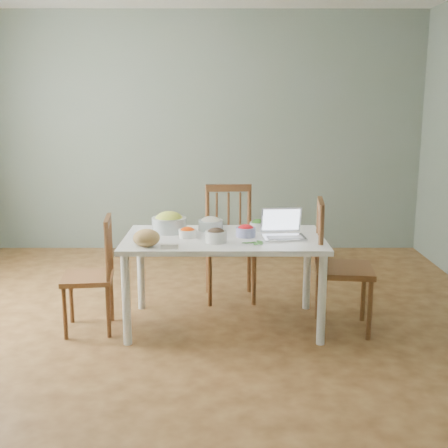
{
  "coord_description": "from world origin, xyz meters",
  "views": [
    {
      "loc": [
        0.23,
        -4.08,
        1.71
      ],
      "look_at": [
        0.24,
        0.11,
        0.8
      ],
      "focal_mm": 45.77,
      "sensor_mm": 36.0,
      "label": 1
    }
  ],
  "objects_px": {
    "chair_far": "(230,244)",
    "laptop": "(284,224)",
    "bowl_squash": "(169,222)",
    "dining_table": "(224,282)",
    "chair_right": "(344,266)",
    "bread_boule": "(146,238)",
    "chair_left": "(88,275)"
  },
  "relations": [
    {
      "from": "chair_far",
      "to": "dining_table",
      "type": "bearing_deg",
      "value": -99.26
    },
    {
      "from": "chair_right",
      "to": "laptop",
      "type": "xyz_separation_m",
      "value": [
        -0.45,
        0.04,
        0.31
      ]
    },
    {
      "from": "dining_table",
      "to": "chair_right",
      "type": "bearing_deg",
      "value": -4.89
    },
    {
      "from": "bowl_squash",
      "to": "dining_table",
      "type": "bearing_deg",
      "value": -21.45
    },
    {
      "from": "chair_far",
      "to": "chair_right",
      "type": "height_order",
      "value": "chair_right"
    },
    {
      "from": "bowl_squash",
      "to": "laptop",
      "type": "relative_size",
      "value": 0.86
    },
    {
      "from": "chair_far",
      "to": "laptop",
      "type": "bearing_deg",
      "value": -63.01
    },
    {
      "from": "chair_left",
      "to": "laptop",
      "type": "bearing_deg",
      "value": 85.11
    },
    {
      "from": "chair_far",
      "to": "bowl_squash",
      "type": "relative_size",
      "value": 3.68
    },
    {
      "from": "dining_table",
      "to": "laptop",
      "type": "height_order",
      "value": "laptop"
    },
    {
      "from": "chair_far",
      "to": "chair_right",
      "type": "relative_size",
      "value": 1.0
    },
    {
      "from": "chair_left",
      "to": "bowl_squash",
      "type": "relative_size",
      "value": 3.23
    },
    {
      "from": "chair_left",
      "to": "chair_right",
      "type": "height_order",
      "value": "chair_right"
    },
    {
      "from": "bread_boule",
      "to": "chair_far",
      "type": "bearing_deg",
      "value": 56.18
    },
    {
      "from": "bowl_squash",
      "to": "laptop",
      "type": "bearing_deg",
      "value": -13.43
    },
    {
      "from": "chair_left",
      "to": "laptop",
      "type": "relative_size",
      "value": 2.79
    },
    {
      "from": "chair_far",
      "to": "bowl_squash",
      "type": "bearing_deg",
      "value": -141.64
    },
    {
      "from": "chair_far",
      "to": "laptop",
      "type": "height_order",
      "value": "chair_far"
    },
    {
      "from": "chair_far",
      "to": "laptop",
      "type": "relative_size",
      "value": 3.18
    },
    {
      "from": "chair_far",
      "to": "bowl_squash",
      "type": "height_order",
      "value": "chair_far"
    },
    {
      "from": "chair_left",
      "to": "bread_boule",
      "type": "bearing_deg",
      "value": 61.05
    },
    {
      "from": "chair_far",
      "to": "laptop",
      "type": "distance_m",
      "value": 0.83
    },
    {
      "from": "chair_left",
      "to": "bowl_squash",
      "type": "xyz_separation_m",
      "value": [
        0.6,
        0.26,
        0.35
      ]
    },
    {
      "from": "chair_right",
      "to": "bread_boule",
      "type": "relative_size",
      "value": 5.22
    },
    {
      "from": "dining_table",
      "to": "chair_right",
      "type": "height_order",
      "value": "chair_right"
    },
    {
      "from": "dining_table",
      "to": "bowl_squash",
      "type": "distance_m",
      "value": 0.63
    },
    {
      "from": "dining_table",
      "to": "chair_far",
      "type": "bearing_deg",
      "value": 84.92
    },
    {
      "from": "bread_boule",
      "to": "laptop",
      "type": "distance_m",
      "value": 1.03
    },
    {
      "from": "chair_left",
      "to": "laptop",
      "type": "distance_m",
      "value": 1.52
    },
    {
      "from": "chair_left",
      "to": "dining_table",
      "type": "bearing_deg",
      "value": 88.27
    },
    {
      "from": "chair_far",
      "to": "bread_boule",
      "type": "bearing_deg",
      "value": -128.0
    },
    {
      "from": "chair_right",
      "to": "laptop",
      "type": "height_order",
      "value": "chair_right"
    }
  ]
}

